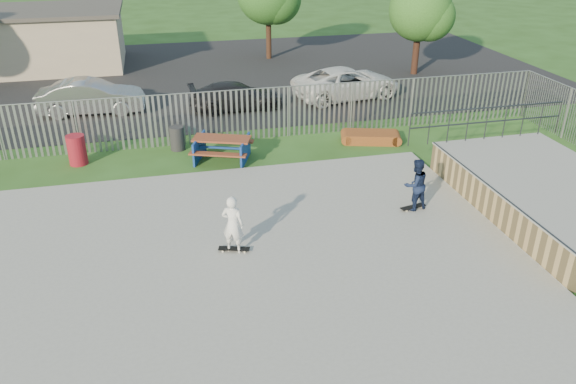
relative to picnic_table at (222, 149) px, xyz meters
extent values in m
plane|color=#2D531C|center=(-0.78, -7.20, -0.43)|extent=(120.00, 120.00, 0.00)
cube|color=gray|center=(-0.78, -7.20, -0.36)|extent=(15.00, 12.00, 0.15)
cube|color=tan|center=(8.72, -6.20, 0.09)|extent=(4.00, 7.00, 1.05)
cube|color=#9E9E99|center=(8.72, -6.20, 0.64)|extent=(4.05, 7.05, 0.04)
cylinder|color=#383A3F|center=(6.74, -6.20, 0.65)|extent=(0.06, 7.00, 0.06)
cube|color=brown|center=(0.00, 0.00, 0.38)|extent=(2.15, 1.43, 0.07)
cube|color=brown|center=(-0.23, -0.62, 0.06)|extent=(1.98, 1.00, 0.06)
cube|color=brown|center=(0.23, 0.62, 0.06)|extent=(1.98, 1.00, 0.06)
cube|color=navy|center=(0.00, 0.00, -0.02)|extent=(2.21, 2.08, 0.82)
cube|color=brown|center=(5.78, 0.45, -0.24)|extent=(2.09, 1.45, 0.38)
cylinder|color=maroon|center=(-4.96, 0.81, 0.10)|extent=(0.63, 0.63, 1.05)
cylinder|color=#28282B|center=(-1.49, 1.36, 0.02)|extent=(0.54, 0.54, 0.89)
cube|color=black|center=(-0.78, 11.80, -0.42)|extent=(40.00, 18.00, 0.02)
imported|color=#ADADB2|center=(-4.87, 6.47, 0.33)|extent=(4.55, 1.76, 1.48)
imported|color=black|center=(1.34, 5.58, 0.19)|extent=(4.18, 1.82, 1.20)
imported|color=white|center=(6.71, 6.11, 0.30)|extent=(5.48, 3.22, 1.43)
cube|color=#C3B196|center=(-8.78, 15.80, 1.07)|extent=(10.00, 6.00, 3.00)
cube|color=#4C4742|center=(-8.78, 15.80, 2.67)|extent=(10.40, 6.40, 0.20)
cylinder|color=#3E2519|center=(4.74, 14.90, 1.21)|extent=(0.32, 0.32, 3.29)
cylinder|color=#3A2117|center=(11.74, 9.52, 1.03)|extent=(0.35, 0.35, 2.91)
sphere|color=#306321|center=(11.74, 9.52, 2.97)|extent=(3.26, 3.26, 3.26)
cube|color=black|center=(4.92, -5.25, -0.22)|extent=(0.82, 0.36, 0.02)
cube|color=black|center=(-0.52, -6.32, -0.22)|extent=(0.82, 0.42, 0.02)
imported|color=#131E3D|center=(4.92, -5.25, 0.50)|extent=(0.86, 0.73, 1.56)
imported|color=white|center=(-0.52, -6.32, 0.50)|extent=(0.67, 0.59, 1.56)
camera|label=1|loc=(-1.98, -18.50, 7.48)|focal=35.00mm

